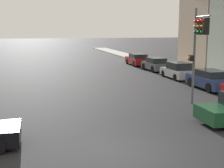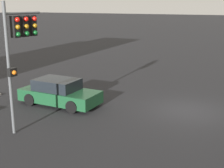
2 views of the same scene
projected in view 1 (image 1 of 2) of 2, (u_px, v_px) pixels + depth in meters
ground_plane at (125, 153)px, 11.32m from camera, size 300.00×300.00×0.00m
sidewalk_strip at (143, 60)px, 45.21m from camera, size 2.90×60.00×0.13m
traffic_signal at (199, 36)px, 17.56m from camera, size 0.58×2.09×5.65m
parked_car_0 at (210, 80)px, 23.39m from camera, size 1.92×4.30×1.45m
parked_car_1 at (178, 71)px, 28.51m from camera, size 2.01×4.11×1.48m
parked_car_2 at (156, 64)px, 33.80m from camera, size 1.94×4.18×1.43m
parked_car_3 at (138, 60)px, 39.08m from camera, size 2.13×4.72×1.43m
fire_hydrant at (222, 89)px, 20.81m from camera, size 0.22×0.22×0.92m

